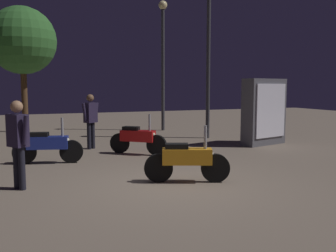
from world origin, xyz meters
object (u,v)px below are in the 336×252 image
(motorcycle_blue_parked_left, at_px, (48,146))
(kiosk_billboard, at_px, (264,112))
(person_rider_beside, at_px, (91,117))
(person_bystander_far, at_px, (18,137))
(streetlamp_far, at_px, (163,50))
(motorcycle_orange_foreground, at_px, (187,160))
(motorcycle_red_parked_right, at_px, (138,138))
(streetlamp_near, at_px, (208,44))

(motorcycle_blue_parked_left, xyz_separation_m, kiosk_billboard, (6.65, 0.56, 0.61))
(person_rider_beside, height_order, kiosk_billboard, kiosk_billboard)
(person_bystander_far, bearing_deg, streetlamp_far, 20.57)
(streetlamp_far, bearing_deg, person_rider_beside, -135.32)
(motorcycle_orange_foreground, xyz_separation_m, motorcycle_blue_parked_left, (-2.39, 2.84, 0.00))
(person_rider_beside, distance_m, streetlamp_far, 5.72)
(person_rider_beside, height_order, streetlamp_far, streetlamp_far)
(person_rider_beside, relative_size, kiosk_billboard, 0.78)
(motorcycle_red_parked_right, height_order, kiosk_billboard, kiosk_billboard)
(streetlamp_far, bearing_deg, motorcycle_red_parked_right, -117.86)
(streetlamp_near, bearing_deg, motorcycle_red_parked_right, -146.47)
(motorcycle_red_parked_right, distance_m, person_rider_beside, 1.79)
(motorcycle_orange_foreground, distance_m, motorcycle_red_parked_right, 3.22)
(streetlamp_far, bearing_deg, streetlamp_near, -77.04)
(motorcycle_red_parked_right, relative_size, person_rider_beside, 0.82)
(person_rider_beside, bearing_deg, streetlamp_far, 99.46)
(motorcycle_blue_parked_left, relative_size, person_rider_beside, 1.00)
(streetlamp_near, bearing_deg, motorcycle_orange_foreground, -121.28)
(motorcycle_blue_parked_left, xyz_separation_m, person_bystander_far, (-0.62, -2.17, 0.51))
(motorcycle_orange_foreground, bearing_deg, person_rider_beside, 124.83)
(motorcycle_blue_parked_left, height_order, person_bystander_far, person_bystander_far)
(streetlamp_near, relative_size, streetlamp_far, 0.98)
(motorcycle_orange_foreground, height_order, person_rider_beside, person_rider_beside)
(motorcycle_blue_parked_left, relative_size, streetlamp_near, 0.31)
(motorcycle_red_parked_right, relative_size, streetlamp_far, 0.25)
(motorcycle_orange_foreground, height_order, streetlamp_near, streetlamp_near)
(motorcycle_orange_foreground, distance_m, motorcycle_blue_parked_left, 3.71)
(motorcycle_orange_foreground, xyz_separation_m, streetlamp_near, (3.29, 5.41, 2.90))
(person_bystander_far, height_order, streetlamp_far, streetlamp_far)
(motorcycle_red_parked_right, distance_m, streetlamp_far, 6.39)
(motorcycle_red_parked_right, bearing_deg, motorcycle_orange_foreground, -49.47)
(streetlamp_far, bearing_deg, kiosk_billboard, -71.41)
(motorcycle_orange_foreground, xyz_separation_m, person_bystander_far, (-3.01, 0.67, 0.51))
(motorcycle_red_parked_right, xyz_separation_m, person_rider_beside, (-1.04, 1.37, 0.53))
(motorcycle_red_parked_right, height_order, streetlamp_far, streetlamp_far)
(motorcycle_orange_foreground, relative_size, person_rider_beside, 0.97)
(streetlamp_near, height_order, kiosk_billboard, streetlamp_near)
(person_bystander_far, height_order, streetlamp_near, streetlamp_near)
(kiosk_billboard, bearing_deg, motorcycle_orange_foreground, 23.85)
(person_bystander_far, relative_size, kiosk_billboard, 0.76)
(motorcycle_blue_parked_left, relative_size, kiosk_billboard, 0.78)
(motorcycle_orange_foreground, distance_m, streetlamp_far, 9.13)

